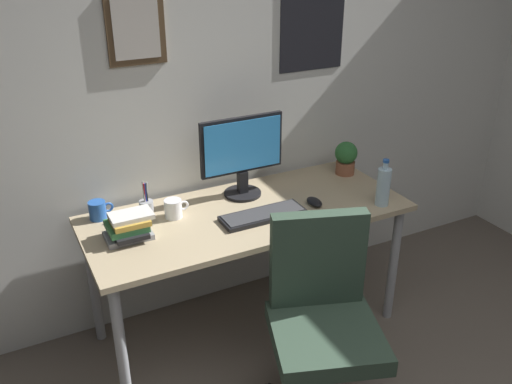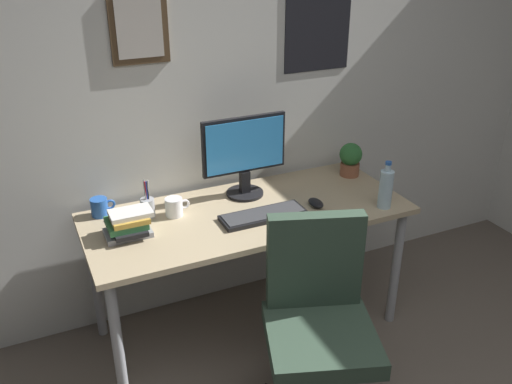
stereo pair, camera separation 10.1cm
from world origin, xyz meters
TOP-DOWN VIEW (x-y plane):
  - wall_back at (-0.00, 2.15)m, footprint 4.40×0.10m
  - desk at (-0.08, 1.73)m, footprint 1.64×0.69m
  - office_chair at (-0.03, 1.08)m, footprint 0.59×0.60m
  - monitor at (-0.01, 1.91)m, footprint 0.46×0.20m
  - keyboard at (-0.03, 1.63)m, footprint 0.43×0.15m
  - computer_mouse at (0.27, 1.63)m, footprint 0.06×0.11m
  - water_bottle at (0.58, 1.47)m, footprint 0.07×0.07m
  - coffee_mug_near at (-0.43, 1.84)m, footprint 0.13×0.09m
  - coffee_mug_far at (-0.76, 1.99)m, footprint 0.12×0.08m
  - potted_plant at (0.64, 1.89)m, footprint 0.13×0.13m
  - pen_cup at (-0.55, 1.88)m, footprint 0.07×0.07m
  - book_stack_left at (-0.68, 1.73)m, footprint 0.22×0.18m

SIDE VIEW (x-z plane):
  - office_chair at x=-0.03m, z-range 0.05..1.00m
  - desk at x=-0.08m, z-range 0.29..1.03m
  - keyboard at x=-0.03m, z-range 0.74..0.76m
  - computer_mouse at x=0.27m, z-range 0.74..0.77m
  - coffee_mug_far at x=-0.76m, z-range 0.74..0.83m
  - coffee_mug_near at x=-0.43m, z-range 0.74..0.83m
  - pen_cup at x=-0.55m, z-range 0.69..0.89m
  - book_stack_left at x=-0.68m, z-range 0.73..0.86m
  - potted_plant at x=0.64m, z-range 0.74..0.94m
  - water_bottle at x=0.58m, z-range 0.72..0.97m
  - monitor at x=-0.01m, z-range 0.76..1.19m
  - wall_back at x=0.00m, z-range 0.00..2.60m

